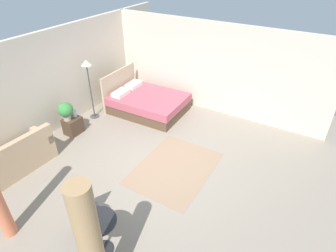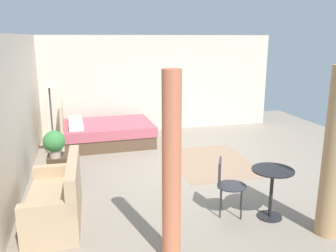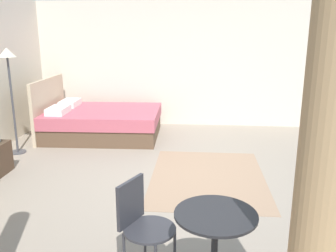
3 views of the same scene
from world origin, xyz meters
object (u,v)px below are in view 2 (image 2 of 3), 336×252
(potted_plant, at_px, (54,142))
(floor_lamp, at_px, (50,97))
(bed, at_px, (105,133))
(vase, at_px, (57,149))
(balcony_table, at_px, (272,184))
(cafe_chair_near_window, at_px, (226,181))
(nightstand, at_px, (58,167))
(couch, at_px, (58,201))

(potted_plant, relative_size, floor_lamp, 0.29)
(bed, relative_size, vase, 12.06)
(balcony_table, height_order, cafe_chair_near_window, cafe_chair_near_window)
(bed, distance_m, balcony_table, 4.77)
(nightstand, bearing_deg, floor_lamp, 7.49)
(balcony_table, bearing_deg, couch, 77.87)
(bed, height_order, cafe_chair_near_window, bed)
(nightstand, xyz_separation_m, cafe_chair_near_window, (-2.01, -2.48, 0.28))
(balcony_table, bearing_deg, potted_plant, 54.81)
(nightstand, height_order, vase, vase)
(couch, relative_size, floor_lamp, 0.87)
(nightstand, relative_size, vase, 2.48)
(couch, distance_m, potted_plant, 1.60)
(potted_plant, bearing_deg, cafe_chair_near_window, -127.24)
(potted_plant, distance_m, balcony_table, 3.79)
(floor_lamp, xyz_separation_m, balcony_table, (-3.21, -3.19, -0.88))
(nightstand, distance_m, potted_plant, 0.52)
(couch, height_order, balcony_table, couch)
(nightstand, relative_size, balcony_table, 0.61)
(nightstand, relative_size, potted_plant, 0.91)
(vase, distance_m, cafe_chair_near_window, 3.27)
(couch, height_order, vase, couch)
(vase, distance_m, floor_lamp, 1.17)
(nightstand, bearing_deg, couch, -177.71)
(nightstand, bearing_deg, balcony_table, -126.69)
(bed, distance_m, potted_plant, 2.40)
(bed, distance_m, couch, 3.78)
(floor_lamp, bearing_deg, balcony_table, -135.21)
(cafe_chair_near_window, bearing_deg, potted_plant, 52.76)
(nightstand, xyz_separation_m, balcony_table, (-2.28, -3.06, 0.29))
(vase, relative_size, balcony_table, 0.25)
(couch, xyz_separation_m, cafe_chair_near_window, (-0.37, -2.41, 0.20))
(potted_plant, relative_size, balcony_table, 0.67)
(bed, height_order, nightstand, bed)
(couch, relative_size, balcony_table, 2.04)
(couch, bearing_deg, bed, -14.58)
(floor_lamp, bearing_deg, cafe_chair_near_window, -138.47)
(bed, height_order, vase, bed)
(bed, bearing_deg, vase, 151.78)
(floor_lamp, height_order, cafe_chair_near_window, floor_lamp)
(nightstand, distance_m, floor_lamp, 1.49)
(bed, relative_size, nightstand, 4.86)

